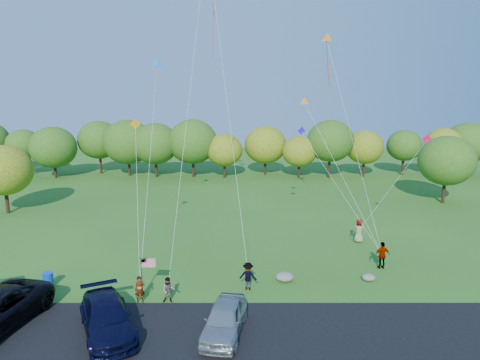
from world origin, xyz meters
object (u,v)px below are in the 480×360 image
object	(u,v)px
flyer_a	(140,290)
flyer_c	(248,276)
flyer_b	(168,290)
flyer_d	(382,255)
flyer_e	(359,231)
trash_barrel	(48,280)
park_bench	(8,285)
minivan_silver	(224,319)
minivan_navy	(107,318)

from	to	relation	value
flyer_a	flyer_c	xyz separation A→B (m)	(6.33, 1.68, 0.08)
flyer_b	flyer_c	xyz separation A→B (m)	(4.66, 1.68, 0.11)
flyer_d	flyer_e	distance (m)	5.31
flyer_c	trash_barrel	xyz separation A→B (m)	(-12.56, 0.32, -0.41)
flyer_b	park_bench	bearing A→B (deg)	173.27
minivan_silver	flyer_e	distance (m)	17.18
park_bench	trash_barrel	distance (m)	2.20
flyer_a	flyer_d	size ratio (longest dim) A/B	0.83
minivan_navy	flyer_c	bearing A→B (deg)	9.43
flyer_c	park_bench	world-z (taller)	flyer_c
flyer_d	flyer_e	xyz separation A→B (m)	(-0.17, 5.31, 0.00)
trash_barrel	flyer_a	bearing A→B (deg)	-17.74
minivan_navy	trash_barrel	distance (m)	7.54
minivan_navy	flyer_d	distance (m)	18.50
minivan_navy	park_bench	distance (m)	8.53
flyer_d	minivan_silver	bearing A→B (deg)	30.37
park_bench	trash_barrel	bearing A→B (deg)	1.76
flyer_a	flyer_b	size ratio (longest dim) A/B	1.04
flyer_a	flyer_c	distance (m)	6.54
flyer_e	park_bench	distance (m)	25.44
flyer_c	trash_barrel	world-z (taller)	flyer_c
flyer_a	trash_barrel	size ratio (longest dim) A/B	1.69
minivan_silver	flyer_a	size ratio (longest dim) A/B	2.93
minivan_silver	flyer_c	world-z (taller)	flyer_c
flyer_b	minivan_silver	bearing A→B (deg)	-46.02
minivan_silver	trash_barrel	bearing A→B (deg)	163.84
flyer_b	minivan_navy	bearing A→B (deg)	-128.30
flyer_a	trash_barrel	world-z (taller)	flyer_a
flyer_b	trash_barrel	size ratio (longest dim) A/B	1.63
minivan_navy	trash_barrel	size ratio (longest dim) A/B	6.05
minivan_silver	minivan_navy	bearing A→B (deg)	-171.48
flyer_c	minivan_silver	bearing A→B (deg)	89.25
trash_barrel	flyer_c	bearing A→B (deg)	-1.45
minivan_navy	flyer_c	size ratio (longest dim) A/B	3.24
minivan_silver	flyer_b	size ratio (longest dim) A/B	3.05
flyer_a	flyer_b	bearing A→B (deg)	-15.37
park_bench	flyer_c	bearing A→B (deg)	-21.19
minivan_navy	minivan_silver	size ratio (longest dim) A/B	1.22
flyer_d	park_bench	distance (m)	24.21
minivan_navy	flyer_d	size ratio (longest dim) A/B	2.96
flyer_c	park_bench	size ratio (longest dim) A/B	0.94
flyer_a	flyer_b	distance (m)	1.66
flyer_a	minivan_silver	bearing A→B (deg)	-49.52
minivan_navy	flyer_c	distance (m)	8.78
minivan_navy	flyer_b	xyz separation A→B (m)	(2.56, 3.32, -0.12)
flyer_b	trash_barrel	distance (m)	8.15
flyer_b	flyer_c	distance (m)	4.96
flyer_e	flyer_b	bearing A→B (deg)	54.34
flyer_b	flyer_e	bearing A→B (deg)	35.68
flyer_e	trash_barrel	world-z (taller)	flyer_e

